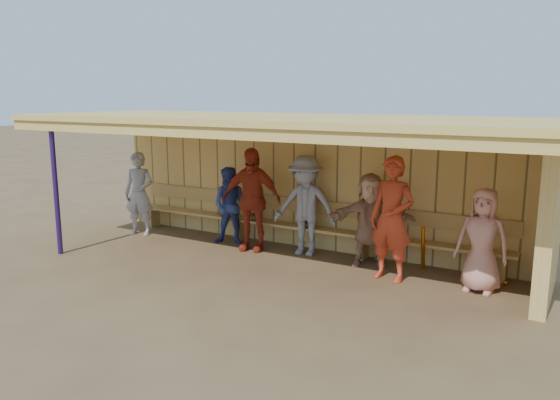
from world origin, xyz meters
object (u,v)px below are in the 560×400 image
object	(u,v)px
player_d	(251,199)
player_c	(231,206)
bench	(301,221)
player_f	(370,220)
player_a	(139,194)
player_g	(392,219)
player_e	(305,206)
player_h	(482,241)

from	to	relation	value
player_d	player_c	bearing A→B (deg)	154.07
bench	player_d	bearing A→B (deg)	-144.95
player_c	player_f	world-z (taller)	player_f
player_c	player_a	bearing A→B (deg)	170.06
player_c	player_d	xyz separation A→B (m)	(0.55, -0.13, 0.20)
player_d	player_g	bearing A→B (deg)	-20.23
player_e	bench	bearing A→B (deg)	122.51
player_d	player_a	bearing A→B (deg)	171.51
player_f	player_h	xyz separation A→B (m)	(1.86, -0.38, -0.02)
player_e	player_g	xyz separation A→B (m)	(1.78, -0.57, 0.07)
player_d	bench	size ratio (longest dim) A/B	0.25
player_d	player_h	size ratio (longest dim) A/B	1.24
player_g	player_f	bearing A→B (deg)	145.58
player_f	player_h	bearing A→B (deg)	-35.35
player_f	player_e	bearing A→B (deg)	154.23
player_a	player_g	xyz separation A→B (m)	(5.39, -0.14, 0.12)
player_h	player_g	bearing A→B (deg)	-168.93
player_h	player_c	bearing A→B (deg)	-179.59
player_a	bench	world-z (taller)	player_a
player_g	player_a	bearing A→B (deg)	-172.01
player_a	player_e	size ratio (longest dim) A/B	0.95
player_c	player_g	distance (m)	3.38
player_d	player_e	size ratio (longest dim) A/B	1.06
player_d	player_h	bearing A→B (deg)	-15.82
player_h	bench	xyz separation A→B (m)	(-3.35, 0.72, -0.24)
player_h	bench	distance (m)	3.44
player_f	player_g	world-z (taller)	player_g
player_e	player_d	bearing A→B (deg)	-175.40
player_a	player_g	bearing A→B (deg)	-18.11
player_d	player_e	distance (m)	1.03
player_c	player_d	size ratio (longest dim) A/B	0.79
player_c	player_g	xyz separation A→B (m)	(3.34, -0.47, 0.22)
player_a	player_g	world-z (taller)	player_g
player_c	bench	distance (m)	1.38
player_a	player_c	bearing A→B (deg)	-7.36
player_a	player_d	xyz separation A→B (m)	(2.60, 0.21, 0.10)
player_d	player_e	bearing A→B (deg)	-0.80
player_g	player_h	distance (m)	1.33
player_h	player_d	bearing A→B (deg)	-178.38
player_g	player_e	bearing A→B (deg)	171.80
player_d	bench	xyz separation A→B (m)	(0.75, 0.52, -0.42)
player_c	player_d	distance (m)	0.60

